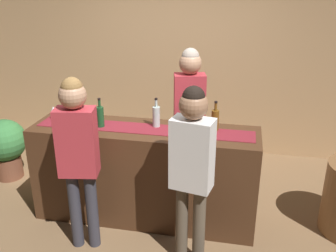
{
  "coord_description": "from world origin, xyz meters",
  "views": [
    {
      "loc": [
        0.92,
        -3.35,
        2.43
      ],
      "look_at": [
        0.25,
        0.0,
        1.07
      ],
      "focal_mm": 40.31,
      "sensor_mm": 36.0,
      "label": 1
    }
  ],
  "objects_px": {
    "customer_sipping": "(192,161)",
    "wine_bottle_green": "(100,116)",
    "wine_glass_near_customer": "(74,118)",
    "customer_browsing": "(78,148)",
    "wine_bottle_clear": "(156,116)",
    "wine_bottle_amber": "(215,120)",
    "potted_plant_tall": "(5,145)",
    "wine_glass_mid_counter": "(53,110)",
    "bartender": "(189,107)"
  },
  "relations": [
    {
      "from": "wine_bottle_green",
      "to": "customer_sipping",
      "type": "bearing_deg",
      "value": -29.47
    },
    {
      "from": "potted_plant_tall",
      "to": "wine_bottle_clear",
      "type": "bearing_deg",
      "value": -10.85
    },
    {
      "from": "wine_bottle_clear",
      "to": "wine_bottle_green",
      "type": "bearing_deg",
      "value": -168.14
    },
    {
      "from": "wine_glass_near_customer",
      "to": "customer_browsing",
      "type": "relative_size",
      "value": 0.09
    },
    {
      "from": "customer_sipping",
      "to": "wine_bottle_green",
      "type": "bearing_deg",
      "value": 161.67
    },
    {
      "from": "customer_sipping",
      "to": "wine_bottle_clear",
      "type": "bearing_deg",
      "value": 135.04
    },
    {
      "from": "wine_glass_near_customer",
      "to": "wine_glass_mid_counter",
      "type": "distance_m",
      "value": 0.36
    },
    {
      "from": "wine_bottle_clear",
      "to": "potted_plant_tall",
      "type": "relative_size",
      "value": 0.39
    },
    {
      "from": "bartender",
      "to": "wine_glass_near_customer",
      "type": "bearing_deg",
      "value": 20.0
    },
    {
      "from": "potted_plant_tall",
      "to": "bartender",
      "type": "bearing_deg",
      "value": 2.63
    },
    {
      "from": "customer_sipping",
      "to": "potted_plant_tall",
      "type": "height_order",
      "value": "customer_sipping"
    },
    {
      "from": "wine_bottle_green",
      "to": "potted_plant_tall",
      "type": "distance_m",
      "value": 1.73
    },
    {
      "from": "wine_glass_near_customer",
      "to": "customer_sipping",
      "type": "distance_m",
      "value": 1.35
    },
    {
      "from": "wine_bottle_green",
      "to": "bartender",
      "type": "height_order",
      "value": "bartender"
    },
    {
      "from": "wine_bottle_clear",
      "to": "wine_glass_mid_counter",
      "type": "height_order",
      "value": "wine_bottle_clear"
    },
    {
      "from": "wine_bottle_clear",
      "to": "customer_browsing",
      "type": "distance_m",
      "value": 0.87
    },
    {
      "from": "wine_bottle_green",
      "to": "customer_browsing",
      "type": "distance_m",
      "value": 0.55
    },
    {
      "from": "wine_glass_mid_counter",
      "to": "bartender",
      "type": "xyz_separation_m",
      "value": [
        1.37,
        0.51,
        -0.05
      ]
    },
    {
      "from": "wine_glass_near_customer",
      "to": "customer_browsing",
      "type": "distance_m",
      "value": 0.54
    },
    {
      "from": "wine_bottle_amber",
      "to": "customer_sipping",
      "type": "relative_size",
      "value": 0.18
    },
    {
      "from": "wine_bottle_green",
      "to": "bartender",
      "type": "distance_m",
      "value": 1.02
    },
    {
      "from": "wine_bottle_clear",
      "to": "bartender",
      "type": "relative_size",
      "value": 0.17
    },
    {
      "from": "customer_browsing",
      "to": "wine_bottle_clear",
      "type": "bearing_deg",
      "value": 39.72
    },
    {
      "from": "wine_bottle_clear",
      "to": "customer_sipping",
      "type": "xyz_separation_m",
      "value": [
        0.46,
        -0.68,
        -0.11
      ]
    },
    {
      "from": "customer_sipping",
      "to": "potted_plant_tall",
      "type": "xyz_separation_m",
      "value": [
        -2.51,
        1.08,
        -0.57
      ]
    },
    {
      "from": "wine_bottle_amber",
      "to": "potted_plant_tall",
      "type": "xyz_separation_m",
      "value": [
        -2.64,
        0.38,
        -0.68
      ]
    },
    {
      "from": "wine_bottle_green",
      "to": "customer_sipping",
      "type": "xyz_separation_m",
      "value": [
        1.0,
        -0.57,
        -0.11
      ]
    },
    {
      "from": "wine_glass_mid_counter",
      "to": "bartender",
      "type": "bearing_deg",
      "value": 20.33
    },
    {
      "from": "customer_sipping",
      "to": "customer_browsing",
      "type": "distance_m",
      "value": 1.01
    },
    {
      "from": "bartender",
      "to": "customer_sipping",
      "type": "height_order",
      "value": "bartender"
    },
    {
      "from": "customer_sipping",
      "to": "wine_glass_near_customer",
      "type": "bearing_deg",
      "value": 169.74
    },
    {
      "from": "wine_bottle_clear",
      "to": "customer_sipping",
      "type": "bearing_deg",
      "value": -56.1
    },
    {
      "from": "wine_glass_mid_counter",
      "to": "potted_plant_tall",
      "type": "relative_size",
      "value": 0.18
    },
    {
      "from": "wine_bottle_green",
      "to": "potted_plant_tall",
      "type": "xyz_separation_m",
      "value": [
        -1.51,
        0.51,
        -0.68
      ]
    },
    {
      "from": "wine_bottle_clear",
      "to": "customer_sipping",
      "type": "distance_m",
      "value": 0.83
    },
    {
      "from": "wine_bottle_green",
      "to": "potted_plant_tall",
      "type": "height_order",
      "value": "wine_bottle_green"
    },
    {
      "from": "customer_sipping",
      "to": "wine_glass_mid_counter",
      "type": "bearing_deg",
      "value": 167.82
    },
    {
      "from": "wine_bottle_green",
      "to": "wine_glass_near_customer",
      "type": "relative_size",
      "value": 2.1
    },
    {
      "from": "wine_glass_mid_counter",
      "to": "potted_plant_tall",
      "type": "distance_m",
      "value": 1.23
    },
    {
      "from": "wine_bottle_clear",
      "to": "wine_bottle_amber",
      "type": "relative_size",
      "value": 1.0
    },
    {
      "from": "wine_glass_mid_counter",
      "to": "bartender",
      "type": "distance_m",
      "value": 1.46
    },
    {
      "from": "wine_glass_near_customer",
      "to": "wine_bottle_green",
      "type": "bearing_deg",
      "value": 16.73
    },
    {
      "from": "wine_bottle_clear",
      "to": "customer_sipping",
      "type": "relative_size",
      "value": 0.18
    },
    {
      "from": "wine_bottle_clear",
      "to": "customer_browsing",
      "type": "relative_size",
      "value": 0.18
    },
    {
      "from": "wine_bottle_amber",
      "to": "potted_plant_tall",
      "type": "distance_m",
      "value": 2.75
    },
    {
      "from": "wine_glass_mid_counter",
      "to": "bartender",
      "type": "height_order",
      "value": "bartender"
    },
    {
      "from": "wine_bottle_amber",
      "to": "customer_sipping",
      "type": "height_order",
      "value": "customer_sipping"
    },
    {
      "from": "wine_bottle_clear",
      "to": "wine_glass_mid_counter",
      "type": "distance_m",
      "value": 1.11
    },
    {
      "from": "wine_bottle_clear",
      "to": "bartender",
      "type": "height_order",
      "value": "bartender"
    },
    {
      "from": "wine_glass_near_customer",
      "to": "potted_plant_tall",
      "type": "bearing_deg",
      "value": 155.06
    }
  ]
}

